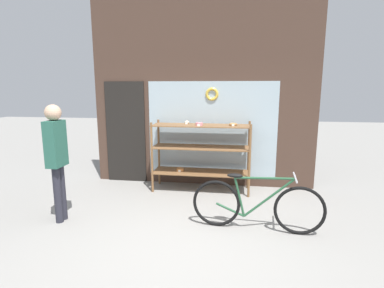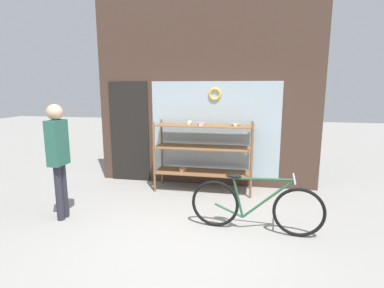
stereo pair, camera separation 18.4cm
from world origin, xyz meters
TOP-DOWN VIEW (x-y plane):
  - ground_plane at (0.00, 0.00)m, footprint 30.00×30.00m
  - storefront_facade at (-0.04, 2.47)m, footprint 4.47×0.13m
  - display_case at (0.04, 2.05)m, footprint 1.86×0.56m
  - bicycle at (1.00, 0.50)m, footprint 1.82×0.46m
  - pedestrian at (-1.88, 0.37)m, footprint 0.23×0.32m

SIDE VIEW (x-z plane):
  - ground_plane at x=0.00m, z-range 0.00..0.00m
  - bicycle at x=1.00m, z-range -0.04..0.78m
  - display_case at x=0.04m, z-range 0.14..1.49m
  - pedestrian at x=-1.88m, z-range 0.17..1.91m
  - storefront_facade at x=-0.04m, z-range -0.07..3.92m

